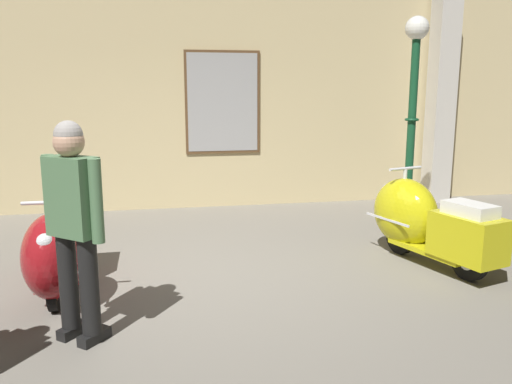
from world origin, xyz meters
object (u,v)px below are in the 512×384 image
at_px(scooter_0, 59,251).
at_px(visitor_0, 74,217).
at_px(lamppost, 413,106).
at_px(scooter_1, 422,221).

relative_size(scooter_0, visitor_0, 0.95).
bearing_deg(scooter_0, visitor_0, 17.66).
distance_m(lamppost, visitor_0, 4.91).
xyz_separation_m(scooter_1, lamppost, (0.60, 1.52, 1.19)).
bearing_deg(visitor_0, lamppost, -15.80).
distance_m(scooter_0, lamppost, 4.84).
height_order(scooter_1, visitor_0, visitor_0).
relative_size(scooter_1, visitor_0, 1.04).
distance_m(scooter_0, scooter_1, 3.74).
height_order(scooter_0, scooter_1, scooter_1).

